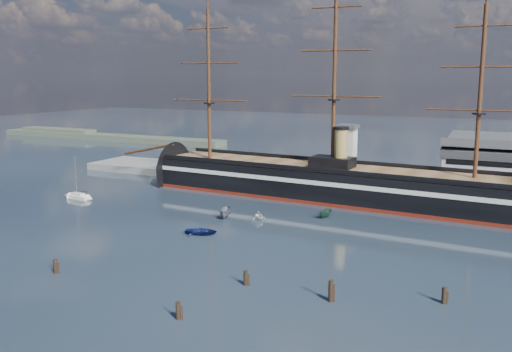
% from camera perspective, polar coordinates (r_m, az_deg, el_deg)
% --- Properties ---
extents(ground, '(600.00, 600.00, 0.00)m').
position_cam_1_polar(ground, '(121.88, 3.03, -3.97)').
color(ground, black).
rests_on(ground, ground).
extents(quay, '(180.00, 18.00, 2.00)m').
position_cam_1_polar(quay, '(152.17, 11.87, -1.32)').
color(quay, slate).
rests_on(quay, ground).
extents(quay_tower, '(5.00, 5.00, 15.00)m').
position_cam_1_polar(quay_tower, '(149.56, 9.12, 2.36)').
color(quay_tower, silver).
rests_on(quay_tower, ground).
extents(shoreline, '(120.00, 10.00, 4.00)m').
position_cam_1_polar(shoreline, '(277.03, -16.08, 3.90)').
color(shoreline, '#3F4C38').
rests_on(shoreline, ground).
extents(warship, '(113.37, 21.93, 53.94)m').
position_cam_1_polar(warship, '(139.34, 6.15, -0.52)').
color(warship, black).
rests_on(warship, ground).
extents(sailboat, '(6.74, 2.80, 10.46)m').
position_cam_1_polar(sailboat, '(144.16, -17.35, -1.94)').
color(sailboat, white).
rests_on(sailboat, ground).
extents(motorboat_a, '(6.84, 4.36, 2.57)m').
position_cam_1_polar(motorboat_a, '(120.04, -3.08, -4.19)').
color(motorboat_a, slate).
rests_on(motorboat_a, ground).
extents(motorboat_b, '(2.57, 4.03, 1.75)m').
position_cam_1_polar(motorboat_b, '(108.18, -5.49, -5.83)').
color(motorboat_b, navy).
rests_on(motorboat_b, ground).
extents(motorboat_c, '(5.16, 2.54, 1.98)m').
position_cam_1_polar(motorboat_c, '(120.86, 6.96, -4.15)').
color(motorboat_c, '#1A4230').
rests_on(motorboat_c, ground).
extents(motorboat_d, '(5.35, 5.58, 1.98)m').
position_cam_1_polar(motorboat_d, '(118.23, 0.29, -4.40)').
color(motorboat_d, white).
rests_on(motorboat_d, ground).
extents(piling_near_left, '(0.64, 0.64, 2.90)m').
position_cam_1_polar(piling_near_left, '(92.67, -19.37, -9.14)').
color(piling_near_left, black).
rests_on(piling_near_left, ground).
extents(piling_near_mid, '(0.64, 0.64, 2.94)m').
position_cam_1_polar(piling_near_mid, '(72.88, -7.76, -14.00)').
color(piling_near_mid, black).
rests_on(piling_near_mid, ground).
extents(piling_near_right, '(0.64, 0.64, 3.69)m').
position_cam_1_polar(piling_near_right, '(77.93, 7.47, -12.35)').
color(piling_near_right, black).
rests_on(piling_near_right, ground).
extents(piling_far_right, '(0.64, 0.64, 2.97)m').
position_cam_1_polar(piling_far_right, '(80.56, 18.25, -12.02)').
color(piling_far_right, black).
rests_on(piling_far_right, ground).
extents(piling_extra, '(0.64, 0.64, 2.89)m').
position_cam_1_polar(piling_extra, '(82.87, -1.03, -10.86)').
color(piling_extra, black).
rests_on(piling_extra, ground).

